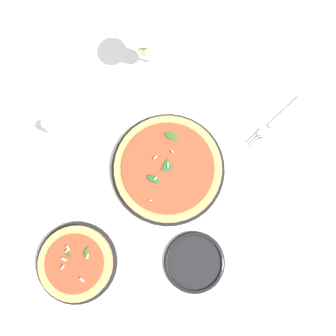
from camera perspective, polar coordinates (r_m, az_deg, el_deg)
ground_plane at (r=0.93m, az=-1.24°, el=-1.17°), size 6.00×6.00×0.00m
pizza_arugula_main at (r=0.92m, az=-0.00°, el=-0.11°), size 0.32×0.32×0.05m
pizza_personal_side at (r=0.95m, az=-15.69°, el=-15.62°), size 0.22×0.22×0.05m
wine_glass at (r=0.93m, az=-3.90°, el=21.13°), size 0.09×0.09×0.17m
napkin at (r=1.02m, az=18.47°, el=8.09°), size 0.14×0.11×0.01m
fork at (r=1.01m, az=18.25°, el=7.89°), size 0.20×0.10×0.00m
side_plate_white at (r=0.93m, az=4.61°, el=-16.05°), size 0.17×0.17×0.02m
shaker_pepper at (r=0.98m, az=-19.76°, el=6.85°), size 0.03×0.03×0.07m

